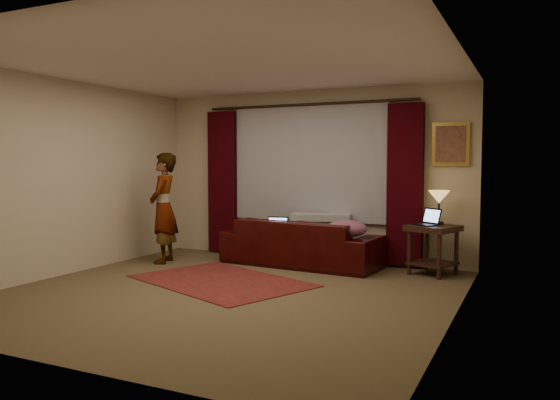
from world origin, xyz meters
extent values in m
cube|color=brown|center=(0.00, 0.00, -0.01)|extent=(5.00, 5.00, 0.01)
cube|color=silver|center=(0.00, 0.00, 2.60)|extent=(5.00, 5.00, 0.02)
cube|color=beige|center=(0.00, 2.50, 1.30)|extent=(5.00, 0.02, 2.60)
cube|color=beige|center=(0.00, -2.50, 1.30)|extent=(5.00, 0.02, 2.60)
cube|color=beige|center=(-2.50, 0.00, 1.30)|extent=(0.02, 5.00, 2.60)
cube|color=beige|center=(2.50, 0.00, 1.30)|extent=(0.02, 5.00, 2.60)
cube|color=#9898A0|center=(0.00, 2.44, 1.50)|extent=(2.50, 0.05, 1.80)
cube|color=black|center=(-1.50, 2.39, 1.18)|extent=(0.50, 0.14, 2.30)
cube|color=black|center=(1.50, 2.39, 1.18)|extent=(0.50, 0.14, 2.30)
cylinder|color=black|center=(0.00, 2.39, 2.38)|extent=(0.04, 0.04, 3.40)
cube|color=#B5913A|center=(2.10, 2.47, 1.75)|extent=(0.50, 0.04, 0.60)
imported|color=black|center=(0.10, 1.94, 0.47)|extent=(2.40, 1.19, 0.94)
cube|color=#A09F9A|center=(0.30, 2.22, 0.94)|extent=(0.93, 0.55, 0.10)
ellipsoid|color=#844C61|center=(0.85, 1.75, 0.59)|extent=(0.57, 0.44, 0.24)
cube|color=maroon|center=(-0.39, 0.49, 0.01)|extent=(2.58, 2.17, 0.01)
cube|color=black|center=(1.96, 2.05, 0.33)|extent=(0.74, 0.74, 0.66)
imported|color=#A09F9A|center=(-1.85, 1.25, 0.82)|extent=(0.62, 0.62, 1.64)
camera|label=1|loc=(3.18, -5.34, 1.49)|focal=35.00mm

